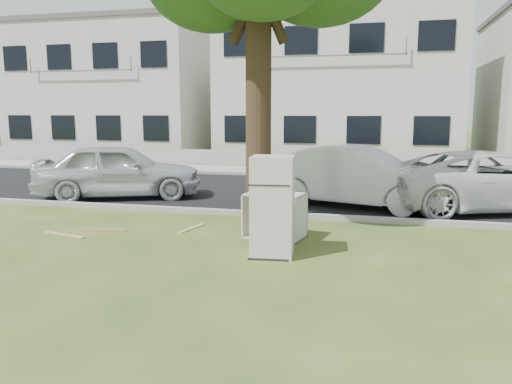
% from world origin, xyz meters
% --- Properties ---
extents(ground, '(120.00, 120.00, 0.00)m').
position_xyz_m(ground, '(0.00, 0.00, 0.00)').
color(ground, '#364A1A').
extents(road, '(120.00, 7.00, 0.01)m').
position_xyz_m(road, '(0.00, 6.00, 0.01)').
color(road, black).
rests_on(road, ground).
extents(kerb_near, '(120.00, 0.18, 0.12)m').
position_xyz_m(kerb_near, '(0.00, 2.45, 0.00)').
color(kerb_near, gray).
rests_on(kerb_near, ground).
extents(kerb_far, '(120.00, 0.18, 0.12)m').
position_xyz_m(kerb_far, '(0.00, 9.55, 0.00)').
color(kerb_far, gray).
rests_on(kerb_far, ground).
extents(sidewalk, '(120.00, 2.80, 0.01)m').
position_xyz_m(sidewalk, '(0.00, 11.00, 0.01)').
color(sidewalk, gray).
rests_on(sidewalk, ground).
extents(low_wall, '(120.00, 0.15, 0.70)m').
position_xyz_m(low_wall, '(0.00, 12.60, 0.35)').
color(low_wall, gray).
rests_on(low_wall, ground).
extents(townhouse_left, '(10.20, 8.16, 7.04)m').
position_xyz_m(townhouse_left, '(-12.00, 17.50, 3.52)').
color(townhouse_left, beige).
rests_on(townhouse_left, ground).
extents(townhouse_center, '(11.22, 8.16, 7.44)m').
position_xyz_m(townhouse_center, '(0.00, 17.50, 3.72)').
color(townhouse_center, beige).
rests_on(townhouse_center, ground).
extents(fridge, '(0.75, 0.70, 1.66)m').
position_xyz_m(fridge, '(0.41, -0.54, 0.83)').
color(fridge, beige).
rests_on(fridge, ground).
extents(cabinet, '(1.21, 0.88, 0.85)m').
position_xyz_m(cabinet, '(0.20, 0.65, 0.43)').
color(cabinet, white).
rests_on(cabinet, ground).
extents(plank_a, '(1.03, 0.21, 0.02)m').
position_xyz_m(plank_a, '(-3.32, 0.35, 0.01)').
color(plank_a, '#98664A').
rests_on(plank_a, ground).
extents(plank_b, '(1.00, 0.33, 0.02)m').
position_xyz_m(plank_b, '(-3.80, -0.18, 0.01)').
color(plank_b, tan).
rests_on(plank_b, ground).
extents(plank_c, '(0.28, 0.87, 0.02)m').
position_xyz_m(plank_c, '(-1.60, 0.93, 0.01)').
color(plank_c, tan).
rests_on(plank_c, ground).
extents(car_center, '(4.90, 2.89, 1.53)m').
position_xyz_m(car_center, '(1.58, 4.24, 0.76)').
color(car_center, silver).
rests_on(car_center, ground).
extents(car_right, '(5.71, 4.07, 1.45)m').
position_xyz_m(car_right, '(4.71, 4.54, 0.72)').
color(car_right, silver).
rests_on(car_right, ground).
extents(car_left, '(4.84, 3.35, 1.53)m').
position_xyz_m(car_left, '(-4.92, 3.98, 0.76)').
color(car_left, '#B8BAC0').
rests_on(car_left, ground).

